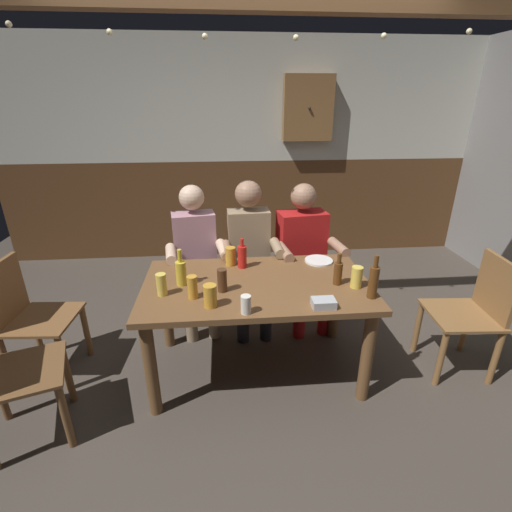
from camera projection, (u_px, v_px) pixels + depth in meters
The scene contains 25 objects.
ground_plane at pixel (257, 376), 2.71m from camera, with size 6.71×6.71×0.00m, color #423A33.
back_wall_upper at pixel (238, 100), 4.17m from camera, with size 5.60×0.12×1.33m, color beige.
back_wall_wainscot at pixel (240, 208), 4.67m from camera, with size 5.60×0.12×1.18m, color brown.
dining_table at pixel (256, 297), 2.54m from camera, with size 1.53×0.87×0.72m.
person_0 at pixel (196, 253), 3.09m from camera, with size 0.52×0.54×1.24m.
person_1 at pixel (250, 250), 3.11m from camera, with size 0.50×0.54×1.26m.
person_2 at pixel (304, 249), 3.17m from camera, with size 0.58×0.57×1.23m.
chair_empty_near_right at pixel (3, 373), 2.04m from camera, with size 0.56×0.56×0.88m.
chair_empty_near_left at pixel (29, 316), 2.57m from camera, with size 0.47×0.47×0.88m.
chair_empty_far_end at pixel (473, 312), 2.62m from camera, with size 0.47×0.47×0.88m.
condiment_caddy at pixel (324, 303), 2.20m from camera, with size 0.14×0.10×0.05m, color #B2B7BC.
plate_0 at pixel (319, 261), 2.82m from camera, with size 0.21×0.21×0.01m, color white.
bottle_0 at pixel (181, 272), 2.44m from camera, with size 0.07×0.07×0.25m.
bottle_1 at pixel (242, 256), 2.70m from camera, with size 0.07×0.07×0.22m.
bottle_2 at pixel (374, 281), 2.27m from camera, with size 0.06×0.06×0.28m.
bottle_3 at pixel (338, 272), 2.45m from camera, with size 0.06×0.06×0.22m.
pint_glass_0 at pixel (230, 256), 2.74m from camera, with size 0.08×0.08×0.14m, color gold.
pint_glass_1 at pixel (210, 296), 2.19m from camera, with size 0.08×0.08×0.14m, color gold.
pint_glass_2 at pixel (222, 280), 2.36m from camera, with size 0.06×0.06×0.15m, color #4C2D19.
pint_glass_3 at pixel (162, 284), 2.32m from camera, with size 0.06×0.06×0.14m, color #E5C64C.
pint_glass_4 at pixel (246, 305), 2.13m from camera, with size 0.06×0.06×0.11m, color white.
pint_glass_5 at pixel (192, 287), 2.28m from camera, with size 0.06×0.06×0.15m, color gold.
pint_glass_6 at pixel (357, 277), 2.42m from camera, with size 0.07×0.07×0.14m, color #E5C64C.
wall_dart_cabinet at pixel (308, 108), 4.15m from camera, with size 0.56×0.15×0.70m.
string_lights at pixel (251, 29), 2.25m from camera, with size 3.95×0.04×0.13m.
Camera 1 is at (-0.20, -2.13, 1.87)m, focal length 25.99 mm.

